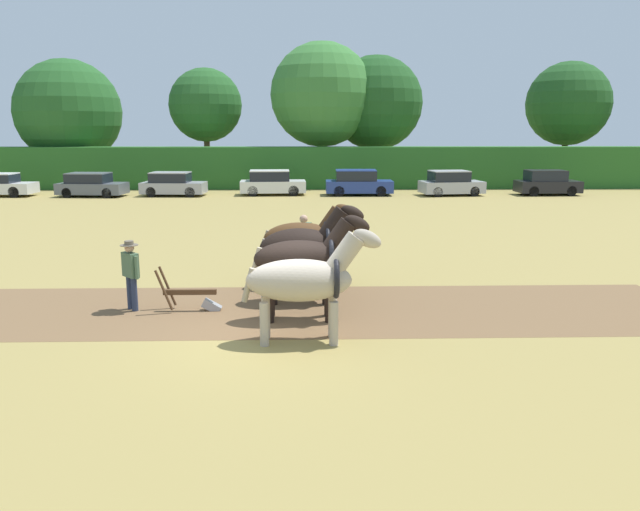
{
  "coord_description": "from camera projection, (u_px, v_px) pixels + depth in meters",
  "views": [
    {
      "loc": [
        0.88,
        -12.33,
        4.24
      ],
      "look_at": [
        1.19,
        2.86,
        1.1
      ],
      "focal_mm": 35.0,
      "sensor_mm": 36.0,
      "label": 1
    }
  ],
  "objects": [
    {
      "name": "tree_left",
      "position": [
        68.0,
        112.0,
        45.53
      ],
      "size": [
        7.6,
        7.6,
        9.1
      ],
      "color": "brown",
      "rests_on": "ground"
    },
    {
      "name": "tree_right",
      "position": [
        568.0,
        104.0,
        47.59
      ],
      "size": [
        6.32,
        6.32,
        9.13
      ],
      "color": "#423323",
      "rests_on": "ground"
    },
    {
      "name": "ground_plane",
      "position": [
        265.0,
        336.0,
        12.91
      ],
      "size": [
        240.0,
        240.0,
        0.0
      ],
      "primitive_type": "plane",
      "color": "#998447"
    },
    {
      "name": "draft_horse_trail_left",
      "position": [
        304.0,
        247.0,
        15.19
      ],
      "size": [
        2.7,
        1.05,
        2.47
      ],
      "rotation": [
        0.0,
        0.0,
        0.01
      ],
      "color": "black",
      "rests_on": "ground"
    },
    {
      "name": "parked_car_far_right",
      "position": [
        547.0,
        183.0,
        39.41
      ],
      "size": [
        3.92,
        1.83,
        1.57
      ],
      "rotation": [
        0.0,
        0.0,
        0.03
      ],
      "color": "black",
      "rests_on": "ground"
    },
    {
      "name": "hedgerow",
      "position": [
        294.0,
        168.0,
        43.5
      ],
      "size": [
        79.98,
        1.85,
        2.88
      ],
      "primitive_type": "cube",
      "color": "#286023",
      "rests_on": "ground"
    },
    {
      "name": "draft_horse_lead_left",
      "position": [
        305.0,
        280.0,
        12.32
      ],
      "size": [
        2.83,
        0.9,
        2.37
      ],
      "rotation": [
        0.0,
        0.0,
        0.01
      ],
      "color": "#B2A38E",
      "rests_on": "ground"
    },
    {
      "name": "tree_center",
      "position": [
        322.0,
        95.0,
        45.33
      ],
      "size": [
        7.52,
        7.52,
        10.29
      ],
      "color": "#4C3823",
      "rests_on": "ground"
    },
    {
      "name": "plowed_furrow_strip",
      "position": [
        132.0,
        311.0,
        14.63
      ],
      "size": [
        26.35,
        4.43,
        0.01
      ],
      "primitive_type": "cube",
      "rotation": [
        0.0,
        0.0,
        0.01
      ],
      "color": "brown",
      "rests_on": "ground"
    },
    {
      "name": "parked_car_center_left",
      "position": [
        173.0,
        184.0,
        38.89
      ],
      "size": [
        4.0,
        2.02,
        1.48
      ],
      "rotation": [
        0.0,
        0.0,
        -0.06
      ],
      "color": "#9E9EA8",
      "rests_on": "ground"
    },
    {
      "name": "plow",
      "position": [
        195.0,
        298.0,
        14.61
      ],
      "size": [
        1.5,
        0.46,
        1.13
      ],
      "rotation": [
        0.0,
        0.0,
        0.01
      ],
      "color": "#4C331E",
      "rests_on": "ground"
    },
    {
      "name": "parked_car_left",
      "position": [
        91.0,
        185.0,
        38.56
      ],
      "size": [
        4.19,
        2.19,
        1.46
      ],
      "rotation": [
        0.0,
        0.0,
        -0.09
      ],
      "color": "#565B66",
      "rests_on": "ground"
    },
    {
      "name": "tree_center_right",
      "position": [
        376.0,
        103.0,
        46.5
      ],
      "size": [
        6.95,
        6.95,
        9.47
      ],
      "color": "#423323",
      "rests_on": "ground"
    },
    {
      "name": "parked_car_right",
      "position": [
        451.0,
        184.0,
        39.15
      ],
      "size": [
        4.06,
        2.32,
        1.56
      ],
      "rotation": [
        0.0,
        0.0,
        0.13
      ],
      "color": "#A8A8B2",
      "rests_on": "ground"
    },
    {
      "name": "farmer_beside_team",
      "position": [
        304.0,
        240.0,
        18.11
      ],
      "size": [
        0.47,
        0.57,
        1.75
      ],
      "rotation": [
        0.0,
        0.0,
        -0.66
      ],
      "color": "#38332D",
      "rests_on": "ground"
    },
    {
      "name": "parked_car_center_right",
      "position": [
        358.0,
        183.0,
        39.27
      ],
      "size": [
        4.2,
        1.81,
        1.6
      ],
      "rotation": [
        0.0,
        0.0,
        -0.01
      ],
      "color": "navy",
      "rests_on": "ground"
    },
    {
      "name": "farmer_at_plow",
      "position": [
        131.0,
        270.0,
        14.52
      ],
      "size": [
        0.48,
        0.49,
        1.66
      ],
      "rotation": [
        0.0,
        0.0,
        0.77
      ],
      "color": "#28334C",
      "rests_on": "ground"
    },
    {
      "name": "draft_horse_lead_right",
      "position": [
        305.0,
        259.0,
        13.74
      ],
      "size": [
        2.71,
        0.88,
        2.43
      ],
      "rotation": [
        0.0,
        0.0,
        0.01
      ],
      "color": "black",
      "rests_on": "ground"
    },
    {
      "name": "draft_horse_trail_right",
      "position": [
        304.0,
        239.0,
        16.64
      ],
      "size": [
        2.64,
        0.97,
        2.32
      ],
      "rotation": [
        0.0,
        0.0,
        0.01
      ],
      "color": "#513319",
      "rests_on": "ground"
    },
    {
      "name": "parked_car_center",
      "position": [
        272.0,
        183.0,
        39.43
      ],
      "size": [
        4.19,
        2.05,
        1.56
      ],
      "rotation": [
        0.0,
        0.0,
        0.05
      ],
      "color": "silver",
      "rests_on": "ground"
    },
    {
      "name": "tree_center_left",
      "position": [
        206.0,
        105.0,
        46.33
      ],
      "size": [
        5.4,
        5.4,
        8.53
      ],
      "color": "brown",
      "rests_on": "ground"
    }
  ]
}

